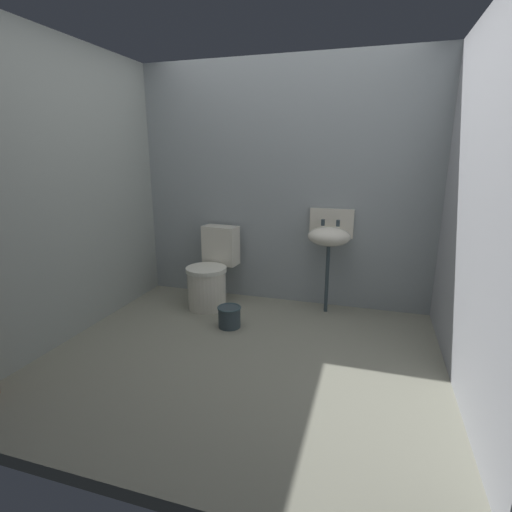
# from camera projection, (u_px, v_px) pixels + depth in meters

# --- Properties ---
(ground_plane) EXTENTS (3.34, 2.76, 0.08)m
(ground_plane) POSITION_uv_depth(u_px,v_px,m) (245.00, 356.00, 3.05)
(ground_plane) COLOR gray
(wall_back) EXTENTS (3.34, 0.10, 2.39)m
(wall_back) POSITION_uv_depth(u_px,v_px,m) (283.00, 185.00, 3.87)
(wall_back) COLOR #8E979A
(wall_back) RESTS_ON ground
(wall_left) EXTENTS (0.10, 2.56, 2.39)m
(wall_left) POSITION_uv_depth(u_px,v_px,m) (76.00, 191.00, 3.25)
(wall_left) COLOR #929A94
(wall_left) RESTS_ON ground
(wall_right) EXTENTS (0.10, 2.56, 2.39)m
(wall_right) POSITION_uv_depth(u_px,v_px,m) (482.00, 205.00, 2.40)
(wall_right) COLOR #94969D
(wall_right) RESTS_ON ground
(toilet_near_wall) EXTENTS (0.45, 0.63, 0.78)m
(toilet_near_wall) POSITION_uv_depth(u_px,v_px,m) (211.00, 274.00, 3.90)
(toilet_near_wall) COLOR silver
(toilet_near_wall) RESTS_ON ground
(sink) EXTENTS (0.42, 0.35, 0.99)m
(sink) POSITION_uv_depth(u_px,v_px,m) (329.00, 235.00, 3.65)
(sink) COLOR #313F45
(sink) RESTS_ON ground
(bucket) EXTENTS (0.21, 0.21, 0.19)m
(bucket) POSITION_uv_depth(u_px,v_px,m) (229.00, 316.00, 3.45)
(bucket) COLOR #313F45
(bucket) RESTS_ON ground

